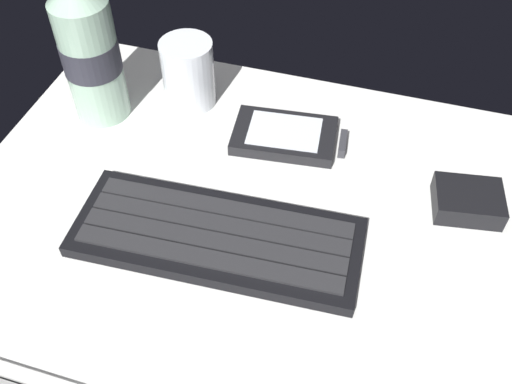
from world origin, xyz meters
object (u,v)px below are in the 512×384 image
at_px(juice_cup, 189,76).
at_px(water_bottle, 89,50).
at_px(keyboard, 217,237).
at_px(handheld_device, 290,136).
at_px(charger_block, 468,201).

distance_m(juice_cup, water_bottle, 0.12).
bearing_deg(keyboard, water_bottle, 143.25).
xyz_separation_m(handheld_device, charger_block, (0.21, -0.05, 0.00)).
bearing_deg(charger_block, water_bottle, 175.73).
relative_size(handheld_device, juice_cup, 1.57).
bearing_deg(juice_cup, handheld_device, -14.62).
height_order(keyboard, water_bottle, water_bottle).
relative_size(handheld_device, water_bottle, 0.64).
bearing_deg(water_bottle, handheld_device, 3.42).
bearing_deg(water_bottle, charger_block, -4.27).
distance_m(water_bottle, charger_block, 0.45).
height_order(water_bottle, charger_block, water_bottle).
xyz_separation_m(juice_cup, charger_block, (0.34, -0.08, -0.03)).
bearing_deg(charger_block, handheld_device, 167.13).
bearing_deg(juice_cup, charger_block, -13.57).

